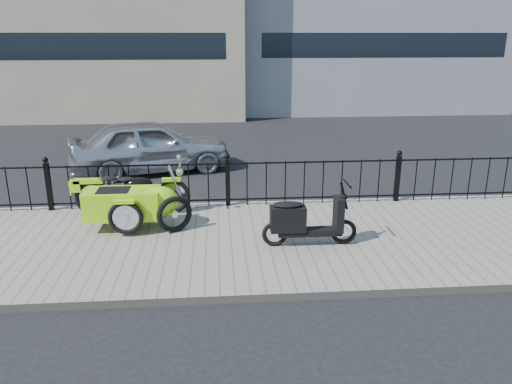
{
  "coord_description": "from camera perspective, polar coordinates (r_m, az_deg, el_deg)",
  "views": [
    {
      "loc": [
        -0.21,
        -8.32,
        3.45
      ],
      "look_at": [
        0.46,
        -0.1,
        0.83
      ],
      "focal_mm": 35.0,
      "sensor_mm": 36.0,
      "label": 1
    }
  ],
  "objects": [
    {
      "name": "scooter",
      "position": [
        8.17,
        5.43,
        -3.36
      ],
      "size": [
        1.58,
        0.46,
        1.07
      ],
      "color": "black",
      "rests_on": "sidewalk"
    },
    {
      "name": "sedan_car",
      "position": [
        13.21,
        -11.97,
        5.17
      ],
      "size": [
        4.34,
        2.68,
        1.38
      ],
      "primitive_type": "imported",
      "rotation": [
        0.0,
        0.0,
        1.85
      ],
      "color": "#ABADB2",
      "rests_on": "ground"
    },
    {
      "name": "spare_tire",
      "position": [
        8.81,
        -9.3,
        -2.53
      ],
      "size": [
        0.63,
        0.38,
        0.66
      ],
      "primitive_type": "torus",
      "rotation": [
        1.57,
        0.0,
        0.47
      ],
      "color": "black",
      "rests_on": "sidewalk"
    },
    {
      "name": "motorcycle_sidecar",
      "position": [
        9.21,
        -13.73,
        -0.95
      ],
      "size": [
        2.28,
        1.48,
        0.98
      ],
      "color": "black",
      "rests_on": "sidewalk"
    },
    {
      "name": "sidewalk",
      "position": [
        8.52,
        -2.86,
        -5.84
      ],
      "size": [
        30.0,
        3.8,
        0.12
      ],
      "primitive_type": "cube",
      "color": "gray",
      "rests_on": "ground"
    },
    {
      "name": "curb",
      "position": [
        10.33,
        -3.22,
        -1.56
      ],
      "size": [
        30.0,
        0.1,
        0.12
      ],
      "primitive_type": "cube",
      "color": "gray",
      "rests_on": "ground"
    },
    {
      "name": "ground",
      "position": [
        9.01,
        -2.96,
        -4.93
      ],
      "size": [
        120.0,
        120.0,
        0.0
      ],
      "primitive_type": "plane",
      "color": "black",
      "rests_on": "ground"
    },
    {
      "name": "iron_fence",
      "position": [
        10.04,
        -3.25,
        1.02
      ],
      "size": [
        14.11,
        0.11,
        1.08
      ],
      "color": "black",
      "rests_on": "sidewalk"
    }
  ]
}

